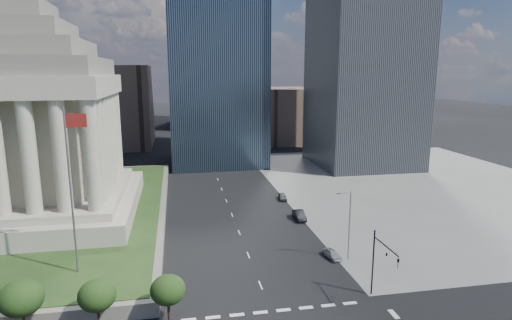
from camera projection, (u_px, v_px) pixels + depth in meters
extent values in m
plane|color=black|center=(209.00, 159.00, 129.79)|extent=(500.00, 500.00, 0.00)
cube|color=slate|center=(421.00, 185.00, 99.59)|extent=(68.00, 90.00, 0.03)
cylinder|color=slate|center=(71.00, 193.00, 50.26)|extent=(0.24, 0.24, 20.00)
cube|color=maroon|center=(76.00, 120.00, 48.76)|extent=(2.40, 0.05, 1.60)
cube|color=black|center=(216.00, 57.00, 119.29)|extent=(26.00, 26.00, 60.00)
cube|color=brown|center=(287.00, 115.00, 162.43)|extent=(20.00, 30.00, 20.00)
cube|color=brown|center=(116.00, 106.00, 150.43)|extent=(24.00, 30.00, 28.00)
cylinder|color=black|center=(373.00, 263.00, 49.90)|extent=(0.18, 0.18, 8.00)
cylinder|color=black|center=(386.00, 246.00, 46.61)|extent=(0.14, 5.50, 0.14)
cube|color=black|center=(398.00, 264.00, 44.12)|extent=(0.30, 0.30, 1.10)
cylinder|color=slate|center=(349.00, 226.00, 59.02)|extent=(0.16, 0.16, 10.00)
cylinder|color=slate|center=(345.00, 193.00, 57.89)|extent=(1.80, 0.12, 0.12)
cube|color=slate|center=(338.00, 194.00, 57.75)|extent=(0.50, 0.22, 0.14)
imported|color=#9DA0A6|center=(332.00, 254.00, 60.33)|extent=(3.82, 1.95, 1.24)
imported|color=black|center=(299.00, 215.00, 76.21)|extent=(1.76, 4.77, 1.56)
imported|color=#53565A|center=(283.00, 197.00, 88.03)|extent=(2.01, 4.05, 1.33)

